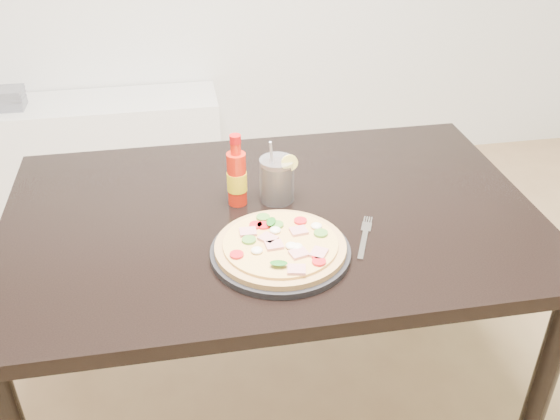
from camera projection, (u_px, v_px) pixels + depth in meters
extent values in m
cube|color=black|center=(272.00, 218.00, 1.66)|extent=(1.40, 0.90, 0.04)
cylinder|color=black|center=(539.00, 395.00, 1.63)|extent=(0.06, 0.06, 0.71)
cylinder|color=black|center=(65.00, 268.00, 2.08)|extent=(0.06, 0.06, 0.71)
cylinder|color=black|center=(427.00, 230.00, 2.28)|extent=(0.06, 0.06, 0.71)
cylinder|color=black|center=(280.00, 252.00, 1.48)|extent=(0.33, 0.33, 0.02)
cylinder|color=tan|center=(280.00, 247.00, 1.47)|extent=(0.31, 0.31, 0.01)
cylinder|color=#DEA960|center=(280.00, 243.00, 1.47)|extent=(0.27, 0.27, 0.01)
cube|color=tan|center=(268.00, 238.00, 1.47)|extent=(0.05, 0.05, 0.01)
cube|color=tan|center=(297.00, 270.00, 1.37)|extent=(0.05, 0.04, 0.01)
cube|color=tan|center=(299.00, 231.00, 1.50)|extent=(0.04, 0.04, 0.01)
cube|color=tan|center=(299.00, 253.00, 1.42)|extent=(0.05, 0.04, 0.01)
cube|color=tan|center=(319.00, 253.00, 1.42)|extent=(0.05, 0.05, 0.01)
cube|color=tan|center=(248.00, 232.00, 1.49)|extent=(0.04, 0.03, 0.01)
cube|color=tan|center=(274.00, 245.00, 1.45)|extent=(0.04, 0.04, 0.01)
cylinder|color=red|center=(300.00, 221.00, 1.54)|extent=(0.03, 0.03, 0.01)
cylinder|color=red|center=(264.00, 225.00, 1.52)|extent=(0.03, 0.03, 0.01)
cylinder|color=red|center=(319.00, 262.00, 1.39)|extent=(0.03, 0.03, 0.01)
cylinder|color=red|center=(237.00, 255.00, 1.42)|extent=(0.03, 0.03, 0.01)
cylinder|color=red|center=(256.00, 225.00, 1.52)|extent=(0.03, 0.03, 0.01)
cylinder|color=red|center=(318.00, 255.00, 1.41)|extent=(0.03, 0.03, 0.01)
cylinder|color=#467D29|center=(277.00, 225.00, 1.52)|extent=(0.03, 0.03, 0.01)
cylinder|color=#467D29|center=(249.00, 240.00, 1.47)|extent=(0.03, 0.03, 0.01)
cylinder|color=#467D29|center=(263.00, 217.00, 1.55)|extent=(0.03, 0.03, 0.01)
cylinder|color=#467D29|center=(321.00, 233.00, 1.49)|extent=(0.03, 0.03, 0.01)
ellipsoid|color=#EDE8CC|center=(257.00, 250.00, 1.43)|extent=(0.03, 0.03, 0.01)
ellipsoid|color=#EDE8CC|center=(291.00, 246.00, 1.44)|extent=(0.03, 0.03, 0.01)
ellipsoid|color=#EDE8CC|center=(316.00, 226.00, 1.51)|extent=(0.03, 0.03, 0.01)
ellipsoid|color=#EDE8CC|center=(275.00, 230.00, 1.50)|extent=(0.03, 0.03, 0.01)
ellipsoid|color=#EDE8CC|center=(297.00, 247.00, 1.44)|extent=(0.03, 0.03, 0.01)
ellipsoid|color=#196317|center=(279.00, 263.00, 1.38)|extent=(0.04, 0.03, 0.00)
ellipsoid|color=#196317|center=(271.00, 221.00, 1.52)|extent=(0.04, 0.05, 0.00)
cylinder|color=red|center=(237.00, 179.00, 1.64)|extent=(0.06, 0.06, 0.15)
cylinder|color=yellow|center=(237.00, 181.00, 1.65)|extent=(0.05, 0.05, 0.05)
cylinder|color=red|center=(236.00, 148.00, 1.60)|extent=(0.03, 0.03, 0.03)
cylinder|color=red|center=(235.00, 139.00, 1.58)|extent=(0.03, 0.03, 0.02)
cylinder|color=black|center=(277.00, 182.00, 1.67)|extent=(0.09, 0.09, 0.11)
cylinder|color=silver|center=(277.00, 180.00, 1.67)|extent=(0.09, 0.09, 0.12)
cylinder|color=#F2E059|center=(290.00, 163.00, 1.62)|extent=(0.04, 0.01, 0.04)
cylinder|color=#B2B2B7|center=(272.00, 167.00, 1.66)|extent=(0.03, 0.06, 0.17)
cube|color=silver|center=(363.00, 245.00, 1.51)|extent=(0.06, 0.12, 0.00)
cube|color=silver|center=(366.00, 227.00, 1.58)|extent=(0.04, 0.05, 0.00)
cube|color=silver|center=(364.00, 220.00, 1.61)|extent=(0.01, 0.03, 0.00)
cube|color=silver|center=(367.00, 220.00, 1.61)|extent=(0.01, 0.03, 0.00)
cube|color=silver|center=(369.00, 220.00, 1.60)|extent=(0.01, 0.03, 0.00)
cube|color=silver|center=(371.00, 221.00, 1.60)|extent=(0.01, 0.03, 0.00)
cube|color=white|center=(76.00, 151.00, 3.06)|extent=(1.40, 0.34, 0.50)
cube|color=slate|center=(10.00, 107.00, 2.87)|extent=(0.14, 0.12, 0.01)
cube|color=slate|center=(9.00, 105.00, 2.86)|extent=(0.14, 0.12, 0.01)
cube|color=slate|center=(9.00, 103.00, 2.86)|extent=(0.14, 0.12, 0.01)
cube|color=slate|center=(8.00, 101.00, 2.85)|extent=(0.14, 0.12, 0.01)
cube|color=slate|center=(8.00, 99.00, 2.84)|extent=(0.14, 0.12, 0.01)
cube|color=slate|center=(7.00, 96.00, 2.84)|extent=(0.14, 0.12, 0.01)
cube|color=slate|center=(7.00, 94.00, 2.83)|extent=(0.14, 0.12, 0.01)
cube|color=slate|center=(6.00, 92.00, 2.83)|extent=(0.14, 0.12, 0.01)
cube|color=slate|center=(6.00, 90.00, 2.82)|extent=(0.14, 0.12, 0.01)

